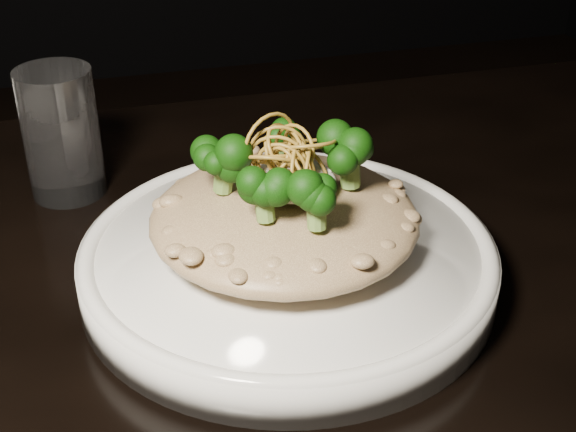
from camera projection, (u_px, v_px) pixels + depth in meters
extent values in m
cube|color=black|center=(190.00, 361.00, 0.54)|extent=(1.10, 0.80, 0.04)
cylinder|color=black|center=(509.00, 353.00, 1.12)|extent=(0.05, 0.05, 0.71)
cylinder|color=silver|center=(288.00, 263.00, 0.58)|extent=(0.30, 0.30, 0.03)
ellipsoid|color=brown|center=(284.00, 218.00, 0.56)|extent=(0.19, 0.19, 0.04)
ellipsoid|color=white|center=(293.00, 180.00, 0.55)|extent=(0.06, 0.06, 0.02)
cylinder|color=silver|center=(61.00, 134.00, 0.67)|extent=(0.07, 0.07, 0.11)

